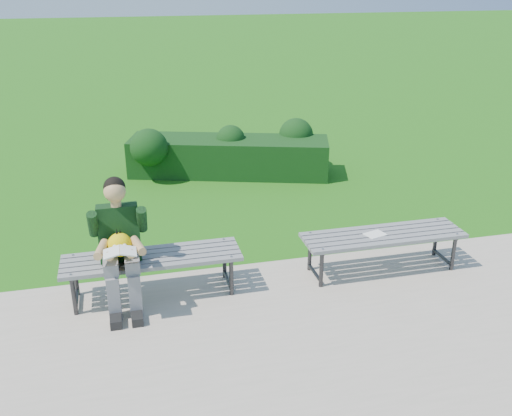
{
  "coord_description": "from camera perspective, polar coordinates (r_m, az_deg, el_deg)",
  "views": [
    {
      "loc": [
        -1.03,
        -5.67,
        3.14
      ],
      "look_at": [
        0.3,
        -0.24,
        0.81
      ],
      "focal_mm": 40.0,
      "sensor_mm": 36.0,
      "label": 1
    }
  ],
  "objects": [
    {
      "name": "ground",
      "position": [
        6.56,
        -3.02,
        -6.02
      ],
      "size": [
        80.0,
        80.0,
        0.0
      ],
      "color": "#2B671C",
      "rests_on": "ground"
    },
    {
      "name": "walkway",
      "position": [
        5.12,
        0.81,
        -15.08
      ],
      "size": [
        30.0,
        3.5,
        0.02
      ],
      "color": "beige",
      "rests_on": "ground"
    },
    {
      "name": "hedge",
      "position": [
        9.47,
        -2.86,
        5.55
      ],
      "size": [
        3.35,
        1.74,
        0.87
      ],
      "color": "#0C370C",
      "rests_on": "ground"
    },
    {
      "name": "bench_left",
      "position": [
        5.92,
        -10.34,
        -5.22
      ],
      "size": [
        1.8,
        0.5,
        0.46
      ],
      "color": "slate",
      "rests_on": "walkway"
    },
    {
      "name": "bench_right",
      "position": [
        6.45,
        12.59,
        -2.95
      ],
      "size": [
        1.8,
        0.5,
        0.46
      ],
      "color": "slate",
      "rests_on": "walkway"
    },
    {
      "name": "seated_boy",
      "position": [
        5.7,
        -13.48,
        -3.27
      ],
      "size": [
        0.56,
        0.76,
        1.31
      ],
      "color": "slate",
      "rests_on": "walkway"
    },
    {
      "name": "paper_sheet",
      "position": [
        6.39,
        11.82,
        -2.59
      ],
      "size": [
        0.26,
        0.21,
        0.01
      ],
      "color": "white",
      "rests_on": "bench_right"
    }
  ]
}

